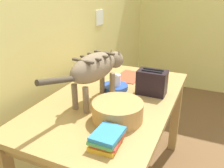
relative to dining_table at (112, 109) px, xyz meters
The scene contains 9 objects.
wall_rear 0.82m from the dining_table, 86.75° to the left, with size 5.00×0.11×2.50m.
dining_table is the anchor object (origin of this frame).
cat 0.34m from the dining_table, 136.16° to the left, with size 0.74×0.22×0.32m.
saucer_bowl 0.18m from the dining_table, 15.28° to the left, with size 0.19×0.19×0.03m, color blue.
coffee_mug 0.22m from the dining_table, 14.93° to the left, with size 0.12×0.08×0.08m.
magazine 0.43m from the dining_table, ahead, with size 0.28×0.19×0.01m, color #D6482E.
book_stack 0.53m from the dining_table, 158.65° to the right, with size 0.18×0.14×0.07m.
wicker_basket 0.32m from the dining_table, 149.66° to the right, with size 0.29×0.29×0.11m.
toaster 0.33m from the dining_table, 52.83° to the right, with size 0.12×0.20×0.18m.
Camera 1 is at (-1.36, 0.61, 1.45)m, focal length 37.92 mm.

